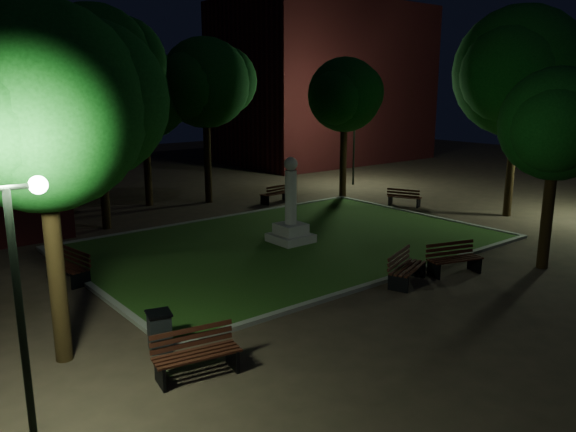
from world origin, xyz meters
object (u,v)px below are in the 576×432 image
object	(u,v)px
bench_right_side	(404,198)
trash_bin	(160,331)
bench_far_side	(277,194)
monument	(291,219)
bench_near_left	(405,269)
bench_west_near	(196,355)
bench_near_right	(453,259)
bench_left_side	(69,267)

from	to	relation	value
bench_right_side	trash_bin	size ratio (longest dim) A/B	1.89
bench_far_side	trash_bin	world-z (taller)	bench_far_side
monument	bench_near_left	world-z (taller)	monument
bench_far_side	bench_west_near	bearing A→B (deg)	41.91
bench_near_right	bench_left_side	bearing A→B (deg)	162.15
bench_right_side	bench_near_right	bearing A→B (deg)	114.89
bench_right_side	bench_near_left	bearing A→B (deg)	106.55
bench_near_right	bench_west_near	distance (m)	9.59
bench_left_side	trash_bin	bearing A→B (deg)	-9.11
bench_near_right	bench_far_side	distance (m)	12.53
bench_left_side	bench_right_side	size ratio (longest dim) A/B	1.06
monument	bench_near_left	distance (m)	5.56
bench_near_right	bench_far_side	size ratio (longest dim) A/B	1.07
bench_near_right	bench_west_near	world-z (taller)	bench_near_right
bench_left_side	bench_far_side	xyz separation A→B (m)	(12.12, 5.40, -0.01)
bench_west_near	bench_far_side	distance (m)	17.59
bench_near_left	bench_far_side	world-z (taller)	bench_near_left
bench_far_side	trash_bin	xyz separation A→B (m)	(-12.07, -11.34, 0.02)
bench_near_left	bench_left_side	xyz separation A→B (m)	(-7.78, 6.52, -0.01)
bench_west_near	bench_right_side	xyz separation A→B (m)	(16.42, 8.24, -0.03)
bench_near_right	bench_far_side	xyz separation A→B (m)	(2.44, 12.28, -0.02)
bench_left_side	bench_far_side	distance (m)	13.27
bench_near_left	bench_left_side	world-z (taller)	bench_near_left
bench_near_left	bench_left_side	distance (m)	10.15
bench_near_left	bench_near_right	world-z (taller)	bench_near_right
trash_bin	monument	bearing A→B (deg)	32.41
bench_left_side	trash_bin	distance (m)	5.94
bench_near_right	bench_west_near	size ratio (longest dim) A/B	1.02
bench_near_left	bench_right_side	world-z (taller)	bench_near_left
monument	bench_right_side	xyz separation A→B (m)	(8.67, 1.78, -0.54)
bench_near_left	monument	bearing A→B (deg)	69.40
bench_near_right	trash_bin	bearing A→B (deg)	-168.00
bench_right_side	monument	bearing A→B (deg)	78.22
bench_near_left	bench_west_near	size ratio (longest dim) A/B	1.02
monument	trash_bin	distance (m)	9.26
bench_near_left	bench_near_right	size ratio (longest dim) A/B	1.00
trash_bin	bench_near_right	bearing A→B (deg)	-5.58
bench_near_right	bench_left_side	distance (m)	11.87
bench_near_left	trash_bin	size ratio (longest dim) A/B	2.06
bench_left_side	bench_right_side	xyz separation A→B (m)	(16.52, 0.79, -0.03)
bench_near_left	trash_bin	distance (m)	7.75
bench_near_right	bench_left_side	size ratio (longest dim) A/B	1.03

